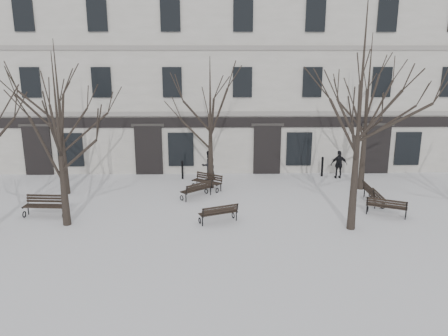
{
  "coord_description": "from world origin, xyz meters",
  "views": [
    {
      "loc": [
        0.5,
        -17.33,
        6.81
      ],
      "look_at": [
        0.86,
        3.0,
        1.61
      ],
      "focal_mm": 35.0,
      "sensor_mm": 36.0,
      "label": 1
    }
  ],
  "objects_px": {
    "tree_2": "(361,87)",
    "bench_5": "(372,193)",
    "bench_0": "(46,205)",
    "tree_1": "(57,120)",
    "bench_4": "(197,189)",
    "bench_3": "(207,181)",
    "bench_2": "(387,206)",
    "bench_1": "(219,213)"
  },
  "relations": [
    {
      "from": "bench_3",
      "to": "tree_2",
      "type": "bearing_deg",
      "value": -7.99
    },
    {
      "from": "tree_2",
      "to": "bench_2",
      "type": "height_order",
      "value": "tree_2"
    },
    {
      "from": "bench_4",
      "to": "bench_0",
      "type": "bearing_deg",
      "value": -22.18
    },
    {
      "from": "bench_3",
      "to": "bench_4",
      "type": "bearing_deg",
      "value": -73.02
    },
    {
      "from": "bench_0",
      "to": "bench_2",
      "type": "bearing_deg",
      "value": 2.67
    },
    {
      "from": "tree_1",
      "to": "bench_0",
      "type": "xyz_separation_m",
      "value": [
        -1.25,
        1.06,
        -3.88
      ]
    },
    {
      "from": "bench_0",
      "to": "bench_1",
      "type": "height_order",
      "value": "bench_0"
    },
    {
      "from": "tree_1",
      "to": "bench_0",
      "type": "bearing_deg",
      "value": 139.64
    },
    {
      "from": "bench_2",
      "to": "bench_5",
      "type": "xyz_separation_m",
      "value": [
        0.01,
        1.82,
        0.03
      ]
    },
    {
      "from": "tree_1",
      "to": "bench_3",
      "type": "distance_m",
      "value": 8.54
    },
    {
      "from": "bench_0",
      "to": "bench_5",
      "type": "distance_m",
      "value": 15.04
    },
    {
      "from": "tree_2",
      "to": "bench_0",
      "type": "xyz_separation_m",
      "value": [
        -12.97,
        1.72,
        -5.22
      ]
    },
    {
      "from": "tree_2",
      "to": "bench_0",
      "type": "distance_m",
      "value": 14.09
    },
    {
      "from": "bench_2",
      "to": "bench_4",
      "type": "height_order",
      "value": "bench_2"
    },
    {
      "from": "tree_1",
      "to": "bench_5",
      "type": "height_order",
      "value": "tree_1"
    },
    {
      "from": "bench_0",
      "to": "tree_1",
      "type": "bearing_deg",
      "value": -36.53
    },
    {
      "from": "bench_1",
      "to": "bench_3",
      "type": "bearing_deg",
      "value": -105.93
    },
    {
      "from": "tree_1",
      "to": "bench_4",
      "type": "relative_size",
      "value": 4.32
    },
    {
      "from": "tree_1",
      "to": "bench_1",
      "type": "bearing_deg",
      "value": 1.09
    },
    {
      "from": "tree_1",
      "to": "bench_1",
      "type": "relative_size",
      "value": 4.1
    },
    {
      "from": "bench_1",
      "to": "bench_4",
      "type": "bearing_deg",
      "value": -95.16
    },
    {
      "from": "tree_2",
      "to": "bench_5",
      "type": "distance_m",
      "value": 6.47
    },
    {
      "from": "bench_0",
      "to": "bench_4",
      "type": "relative_size",
      "value": 1.16
    },
    {
      "from": "bench_5",
      "to": "bench_0",
      "type": "bearing_deg",
      "value": 97.93
    },
    {
      "from": "bench_1",
      "to": "bench_2",
      "type": "distance_m",
      "value": 7.39
    },
    {
      "from": "tree_1",
      "to": "bench_3",
      "type": "height_order",
      "value": "tree_1"
    },
    {
      "from": "tree_2",
      "to": "bench_1",
      "type": "distance_m",
      "value": 7.58
    },
    {
      "from": "tree_2",
      "to": "bench_3",
      "type": "height_order",
      "value": "tree_2"
    },
    {
      "from": "tree_2",
      "to": "bench_5",
      "type": "xyz_separation_m",
      "value": [
        1.99,
        3.23,
        -5.23
      ]
    },
    {
      "from": "bench_4",
      "to": "bench_5",
      "type": "bearing_deg",
      "value": 131.98
    },
    {
      "from": "bench_1",
      "to": "bench_5",
      "type": "bearing_deg",
      "value": 175.77
    },
    {
      "from": "bench_1",
      "to": "bench_4",
      "type": "distance_m",
      "value": 3.48
    },
    {
      "from": "bench_0",
      "to": "bench_2",
      "type": "xyz_separation_m",
      "value": [
        14.95,
        -0.31,
        -0.04
      ]
    },
    {
      "from": "bench_0",
      "to": "bench_3",
      "type": "distance_m",
      "value": 8.01
    },
    {
      "from": "bench_4",
      "to": "tree_1",
      "type": "bearing_deg",
      "value": -9.13
    },
    {
      "from": "bench_0",
      "to": "bench_1",
      "type": "relative_size",
      "value": 1.1
    },
    {
      "from": "bench_1",
      "to": "bench_0",
      "type": "bearing_deg",
      "value": -29.76
    },
    {
      "from": "bench_2",
      "to": "bench_5",
      "type": "height_order",
      "value": "bench_5"
    },
    {
      "from": "tree_1",
      "to": "bench_2",
      "type": "height_order",
      "value": "tree_1"
    },
    {
      "from": "bench_3",
      "to": "bench_5",
      "type": "relative_size",
      "value": 0.92
    },
    {
      "from": "bench_1",
      "to": "tree_1",
      "type": "bearing_deg",
      "value": -21.6
    },
    {
      "from": "bench_0",
      "to": "bench_5",
      "type": "height_order",
      "value": "bench_0"
    }
  ]
}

